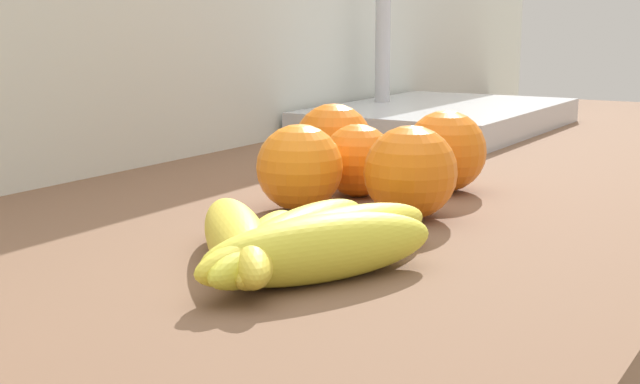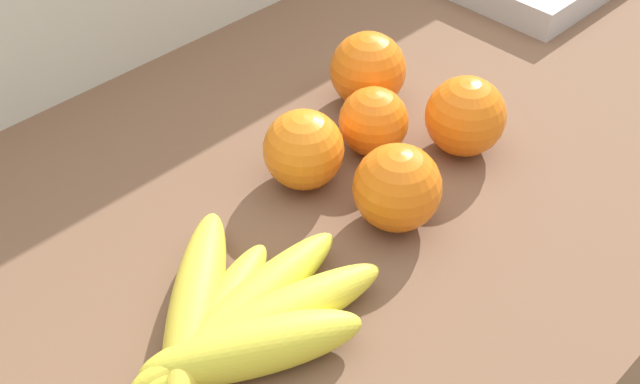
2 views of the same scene
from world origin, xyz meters
name	(u,v)px [view 1 (image 1 of 2)]	position (x,y,z in m)	size (l,w,h in m)	color
wall_back	(198,334)	(0.00, 0.33, 0.65)	(2.39, 0.06, 1.30)	silver
banana_bunch	(291,242)	(-0.40, -0.07, 0.92)	(0.22, 0.21, 0.04)	gold
orange_back_right	(299,168)	(-0.23, 0.03, 0.94)	(0.08, 0.08, 0.08)	orange
orange_center	(410,172)	(-0.21, -0.07, 0.94)	(0.08, 0.08, 0.08)	orange
orange_front	(333,143)	(-0.09, 0.07, 0.94)	(0.08, 0.08, 0.08)	orange
orange_right	(446,151)	(-0.08, -0.05, 0.94)	(0.08, 0.08, 0.08)	orange
orange_back_left	(358,160)	(-0.15, 0.01, 0.93)	(0.07, 0.07, 0.07)	orange
sink_basin	(441,116)	(0.37, 0.15, 0.92)	(0.44, 0.30, 0.21)	#B7BABF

